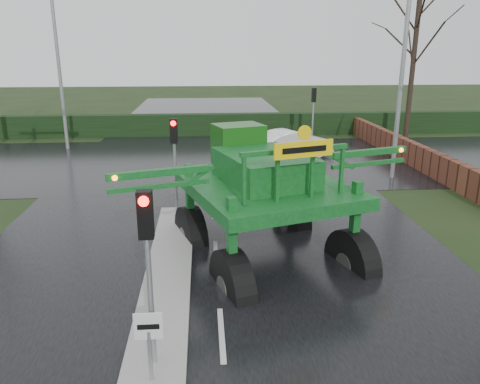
{
  "coord_description": "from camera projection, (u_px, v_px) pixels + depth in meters",
  "views": [
    {
      "loc": [
        -0.28,
        -8.57,
        5.79
      ],
      "look_at": [
        0.69,
        3.76,
        2.0
      ],
      "focal_mm": 35.0,
      "sensor_mm": 36.0,
      "label": 1
    }
  ],
  "objects": [
    {
      "name": "ground",
      "position": [
        222.0,
        335.0,
        9.89
      ],
      "size": [
        140.0,
        140.0,
        0.0
      ],
      "primitive_type": "plane",
      "color": "black",
      "rests_on": "ground"
    },
    {
      "name": "road_main",
      "position": [
        212.0,
        194.0,
        19.42
      ],
      "size": [
        14.0,
        80.0,
        0.02
      ],
      "primitive_type": "cube",
      "color": "black",
      "rests_on": "ground"
    },
    {
      "name": "road_cross",
      "position": [
        209.0,
        161.0,
        25.14
      ],
      "size": [
        80.0,
        12.0,
        0.02
      ],
      "primitive_type": "cube",
      "color": "black",
      "rests_on": "ground"
    },
    {
      "name": "median_island",
      "position": [
        169.0,
        270.0,
        12.62
      ],
      "size": [
        1.2,
        10.0,
        0.16
      ],
      "primitive_type": "cube",
      "color": "gray",
      "rests_on": "ground"
    },
    {
      "name": "hedge_row",
      "position": [
        207.0,
        125.0,
        32.54
      ],
      "size": [
        44.0,
        0.9,
        1.5
      ],
      "primitive_type": "cube",
      "color": "black",
      "rests_on": "ground"
    },
    {
      "name": "brick_wall",
      "position": [
        400.0,
        147.0,
        25.75
      ],
      "size": [
        0.4,
        20.0,
        1.2
      ],
      "primitive_type": "cube",
      "color": "#592D1E",
      "rests_on": "ground"
    },
    {
      "name": "keep_left_sign",
      "position": [
        149.0,
        336.0,
        8.05
      ],
      "size": [
        0.5,
        0.07,
        1.35
      ],
      "color": "gray",
      "rests_on": "ground"
    },
    {
      "name": "traffic_signal_near",
      "position": [
        147.0,
        243.0,
        8.07
      ],
      "size": [
        0.26,
        0.33,
        3.52
      ],
      "color": "gray",
      "rests_on": "ground"
    },
    {
      "name": "traffic_signal_mid",
      "position": [
        174.0,
        146.0,
        16.17
      ],
      "size": [
        0.26,
        0.33,
        3.52
      ],
      "color": "gray",
      "rests_on": "ground"
    },
    {
      "name": "traffic_signal_far",
      "position": [
        313.0,
        104.0,
        28.69
      ],
      "size": [
        0.26,
        0.33,
        3.52
      ],
      "rotation": [
        0.0,
        0.0,
        3.14
      ],
      "color": "gray",
      "rests_on": "ground"
    },
    {
      "name": "street_light_right",
      "position": [
        398.0,
        44.0,
        20.19
      ],
      "size": [
        3.85,
        0.3,
        10.0
      ],
      "color": "gray",
      "rests_on": "ground"
    },
    {
      "name": "street_light_left_far",
      "position": [
        62.0,
        45.0,
        26.58
      ],
      "size": [
        3.85,
        0.3,
        10.0
      ],
      "color": "gray",
      "rests_on": "ground"
    },
    {
      "name": "tree_right_far",
      "position": [
        416.0,
        37.0,
        28.98
      ],
      "size": [
        7.0,
        7.0,
        12.05
      ],
      "color": "black",
      "rests_on": "ground"
    },
    {
      "name": "crop_sprayer",
      "position": [
        228.0,
        195.0,
        11.35
      ],
      "size": [
        8.67,
        6.63,
        5.05
      ],
      "rotation": [
        0.0,
        0.0,
        0.31
      ],
      "color": "black",
      "rests_on": "ground"
    },
    {
      "name": "white_sedan",
      "position": [
        291.0,
        158.0,
        25.97
      ],
      "size": [
        4.95,
        3.37,
        1.54
      ],
      "primitive_type": "imported",
      "rotation": [
        0.0,
        0.0,
        1.98
      ],
      "color": "white",
      "rests_on": "ground"
    }
  ]
}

